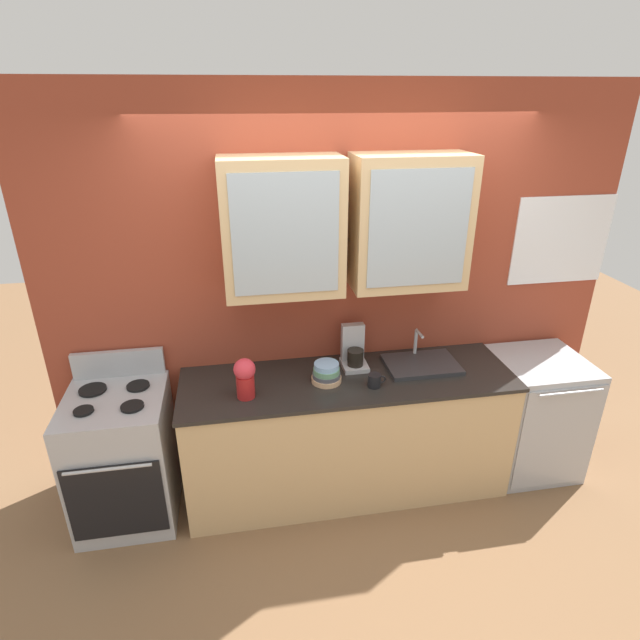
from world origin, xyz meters
TOP-DOWN VIEW (x-y plane):
  - ground_plane at (0.00, 0.00)m, footprint 10.00×10.00m
  - back_wall_unit at (0.01, 0.31)m, footprint 3.89×0.46m
  - counter at (0.00, 0.00)m, footprint 2.20×0.66m
  - stove_range at (-1.49, 0.00)m, footprint 0.61×0.67m
  - sink_faucet at (0.52, 0.07)m, footprint 0.49×0.34m
  - bowl_stack at (-0.15, -0.02)m, footprint 0.20×0.20m
  - vase at (-0.67, -0.11)m, footprint 0.13×0.13m
  - cup_near_sink at (0.14, -0.13)m, footprint 0.12×0.08m
  - dishwasher at (1.40, -0.00)m, footprint 0.60×0.65m
  - coffee_maker at (0.07, 0.16)m, footprint 0.17×0.20m

SIDE VIEW (x-z plane):
  - ground_plane at x=0.00m, z-range 0.00..0.00m
  - dishwasher at x=1.40m, z-range 0.00..0.89m
  - counter at x=0.00m, z-range 0.00..0.89m
  - stove_range at x=-1.49m, z-range -0.08..0.99m
  - sink_faucet at x=0.52m, z-range 0.80..1.02m
  - cup_near_sink at x=0.14m, z-range 0.89..0.98m
  - bowl_stack at x=-0.15m, z-range 0.89..1.02m
  - coffee_maker at x=0.07m, z-range 0.85..1.14m
  - vase at x=-0.67m, z-range 0.90..1.16m
  - back_wall_unit at x=0.01m, z-range 0.15..2.85m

